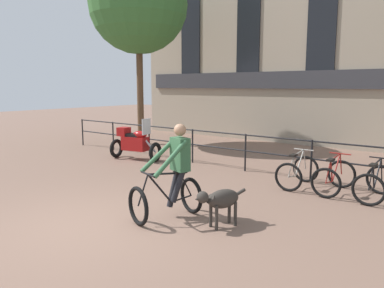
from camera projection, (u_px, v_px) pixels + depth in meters
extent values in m
plane|color=#7A5B4C|center=(92.00, 224.00, 6.46)|extent=(60.00, 60.00, 0.00)
cylinder|color=black|center=(83.00, 132.00, 15.00)|extent=(0.05, 0.05, 1.05)
cylinder|color=black|center=(113.00, 136.00, 13.85)|extent=(0.05, 0.05, 1.05)
cylinder|color=black|center=(149.00, 141.00, 12.71)|extent=(0.05, 0.05, 1.05)
cylinder|color=black|center=(193.00, 146.00, 11.56)|extent=(0.05, 0.05, 1.05)
cylinder|color=black|center=(245.00, 153.00, 10.41)|extent=(0.05, 0.05, 1.05)
cylinder|color=black|center=(311.00, 161.00, 9.26)|extent=(0.05, 0.05, 1.05)
cylinder|color=black|center=(246.00, 135.00, 10.33)|extent=(15.00, 0.04, 0.04)
cylinder|color=black|center=(245.00, 151.00, 10.40)|extent=(15.00, 0.04, 0.04)
cube|color=gray|center=(326.00, 11.00, 14.19)|extent=(18.00, 0.60, 10.32)
cube|color=#333338|center=(319.00, 80.00, 14.31)|extent=(17.10, 0.12, 0.70)
cube|color=black|center=(191.00, 15.00, 17.71)|extent=(1.10, 0.06, 5.78)
cube|color=black|center=(249.00, 6.00, 15.79)|extent=(1.10, 0.06, 5.78)
torus|color=black|center=(138.00, 206.00, 6.37)|extent=(0.67, 0.26, 0.68)
torus|color=black|center=(191.00, 195.00, 6.99)|extent=(0.67, 0.26, 0.68)
cylinder|color=black|center=(160.00, 189.00, 6.57)|extent=(0.18, 0.48, 0.60)
cylinder|color=black|center=(176.00, 188.00, 6.76)|extent=(0.10, 0.23, 0.52)
cylinder|color=black|center=(165.00, 174.00, 6.59)|extent=(0.23, 0.65, 0.10)
cylinder|color=black|center=(181.00, 199.00, 6.87)|extent=(0.16, 0.43, 0.08)
cylinder|color=black|center=(186.00, 184.00, 6.88)|extent=(0.10, 0.26, 0.47)
cylinder|color=black|center=(143.00, 190.00, 6.38)|extent=(0.09, 0.22, 0.54)
cylinder|color=black|center=(148.00, 174.00, 6.40)|extent=(0.47, 0.17, 0.03)
cube|color=black|center=(180.00, 172.00, 6.78)|extent=(0.18, 0.26, 0.05)
cube|color=#33603D|center=(180.00, 154.00, 6.73)|extent=(0.41, 0.31, 0.60)
sphere|color=#A87A5B|center=(180.00, 130.00, 6.66)|extent=(0.22, 0.22, 0.22)
cylinder|color=#33603D|center=(158.00, 155.00, 6.71)|extent=(0.34, 0.69, 0.60)
cylinder|color=#33603D|center=(171.00, 159.00, 6.37)|extent=(0.22, 0.71, 0.60)
cylinder|color=black|center=(174.00, 188.00, 6.82)|extent=(0.17, 0.32, 0.69)
cylinder|color=black|center=(178.00, 187.00, 6.70)|extent=(0.22, 0.32, 0.58)
ellipsoid|color=#332D28|center=(223.00, 199.00, 6.29)|extent=(0.48, 0.66, 0.32)
cylinder|color=#332D28|center=(211.00, 199.00, 6.17)|extent=(0.23, 0.23, 0.19)
sphere|color=#332D28|center=(203.00, 197.00, 6.08)|extent=(0.20, 0.20, 0.20)
cone|color=#332D28|center=(198.00, 199.00, 6.04)|extent=(0.15, 0.15, 0.11)
cylinder|color=#332D28|center=(240.00, 192.00, 6.46)|extent=(0.13, 0.21, 0.12)
cylinder|color=#332D28|center=(211.00, 215.00, 6.32)|extent=(0.06, 0.06, 0.42)
cylinder|color=#332D28|center=(217.00, 218.00, 6.16)|extent=(0.06, 0.06, 0.42)
cylinder|color=#332D28|center=(229.00, 211.00, 6.50)|extent=(0.06, 0.06, 0.42)
cylinder|color=#332D28|center=(235.00, 214.00, 6.35)|extent=(0.06, 0.06, 0.42)
torus|color=black|center=(155.00, 152.00, 11.70)|extent=(0.23, 0.63, 0.62)
torus|color=black|center=(116.00, 148.00, 12.42)|extent=(0.23, 0.63, 0.62)
cube|color=maroon|center=(135.00, 143.00, 12.03)|extent=(0.91, 0.55, 0.44)
ellipsoid|color=maroon|center=(140.00, 135.00, 11.89)|extent=(0.53, 0.40, 0.24)
cube|color=black|center=(132.00, 135.00, 12.03)|extent=(0.61, 0.40, 0.10)
cylinder|color=#B2B2B7|center=(150.00, 146.00, 11.76)|extent=(0.44, 0.14, 0.41)
cube|color=silver|center=(146.00, 127.00, 11.73)|extent=(0.11, 0.44, 0.50)
cube|color=maroon|center=(124.00, 132.00, 12.18)|extent=(0.38, 0.41, 0.28)
torus|color=black|center=(306.00, 169.00, 9.25)|extent=(0.66, 0.07, 0.66)
torus|color=black|center=(288.00, 177.00, 8.42)|extent=(0.66, 0.07, 0.66)
cylinder|color=#9E998E|center=(300.00, 163.00, 8.89)|extent=(0.04, 0.47, 0.58)
cylinder|color=#9E998E|center=(294.00, 166.00, 8.65)|extent=(0.03, 0.22, 0.51)
cylinder|color=#9E998E|center=(299.00, 153.00, 8.78)|extent=(0.04, 0.63, 0.10)
cylinder|color=#9E998E|center=(292.00, 176.00, 8.59)|extent=(0.03, 0.42, 0.07)
cylinder|color=#9E998E|center=(291.00, 167.00, 8.48)|extent=(0.03, 0.25, 0.46)
cylinder|color=#9E998E|center=(305.00, 159.00, 9.13)|extent=(0.03, 0.21, 0.52)
cylinder|color=#9E998E|center=(304.00, 150.00, 9.02)|extent=(0.48, 0.03, 0.03)
cube|color=black|center=(293.00, 155.00, 8.53)|extent=(0.12, 0.24, 0.05)
torus|color=black|center=(341.00, 174.00, 8.72)|extent=(0.66, 0.07, 0.66)
torus|color=black|center=(326.00, 183.00, 7.91)|extent=(0.66, 0.07, 0.66)
cylinder|color=maroon|center=(336.00, 167.00, 8.37)|extent=(0.04, 0.47, 0.58)
cylinder|color=maroon|center=(331.00, 171.00, 8.13)|extent=(0.03, 0.22, 0.51)
cylinder|color=maroon|center=(336.00, 157.00, 8.26)|extent=(0.04, 0.63, 0.10)
cylinder|color=maroon|center=(329.00, 182.00, 8.07)|extent=(0.03, 0.42, 0.07)
cylinder|color=maroon|center=(328.00, 172.00, 7.96)|extent=(0.02, 0.25, 0.46)
cylinder|color=maroon|center=(341.00, 164.00, 8.61)|extent=(0.03, 0.21, 0.52)
cylinder|color=maroon|center=(340.00, 154.00, 8.49)|extent=(0.48, 0.03, 0.03)
cube|color=black|center=(331.00, 160.00, 8.02)|extent=(0.12, 0.24, 0.05)
torus|color=black|center=(382.00, 180.00, 8.19)|extent=(0.66, 0.07, 0.66)
torus|color=black|center=(368.00, 190.00, 7.39)|extent=(0.66, 0.07, 0.66)
cylinder|color=black|center=(378.00, 173.00, 7.85)|extent=(0.04, 0.47, 0.58)
cylinder|color=black|center=(374.00, 177.00, 7.61)|extent=(0.04, 0.22, 0.51)
cylinder|color=black|center=(377.00, 162.00, 7.74)|extent=(0.05, 0.63, 0.10)
cylinder|color=black|center=(371.00, 189.00, 7.56)|extent=(0.03, 0.42, 0.07)
cylinder|color=black|center=(371.00, 178.00, 7.45)|extent=(0.03, 0.25, 0.46)
cylinder|color=black|center=(382.00, 169.00, 8.08)|extent=(0.03, 0.21, 0.52)
cylinder|color=black|center=(381.00, 158.00, 7.97)|extent=(0.48, 0.04, 0.03)
cube|color=black|center=(373.00, 165.00, 7.50)|extent=(0.13, 0.24, 0.05)
cylinder|color=brown|center=(140.00, 89.00, 15.12)|extent=(0.26, 0.26, 4.48)
sphere|color=#386B33|center=(138.00, 3.00, 14.61)|extent=(3.89, 3.89, 3.89)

